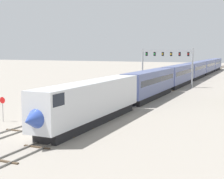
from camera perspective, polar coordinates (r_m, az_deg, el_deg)
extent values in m
plane|color=gray|center=(35.32, -9.51, -6.86)|extent=(400.00, 400.00, 0.00)
cube|color=slate|center=(90.71, 12.59, 1.41)|extent=(0.07, 200.00, 0.16)
cube|color=slate|center=(90.44, 13.49, 1.37)|extent=(0.07, 200.00, 0.16)
cube|color=#473828|center=(26.52, -18.01, -11.61)|extent=(2.60, 0.24, 0.10)
cube|color=#473828|center=(29.46, -12.74, -9.59)|extent=(2.60, 0.24, 0.10)
cube|color=#473828|center=(32.63, -8.50, -7.89)|extent=(2.60, 0.24, 0.10)
cube|color=#473828|center=(35.96, -5.06, -6.47)|extent=(2.60, 0.24, 0.10)
cube|color=#473828|center=(39.42, -2.23, -5.27)|extent=(2.60, 0.24, 0.10)
cube|color=#473828|center=(42.97, 0.13, -4.26)|extent=(2.60, 0.24, 0.10)
cube|color=#473828|center=(46.59, 2.13, -3.40)|extent=(2.60, 0.24, 0.10)
cube|color=#473828|center=(50.27, 3.83, -2.66)|extent=(2.60, 0.24, 0.10)
cube|color=#473828|center=(54.00, 5.29, -2.02)|extent=(2.60, 0.24, 0.10)
cube|color=#473828|center=(57.76, 6.57, -1.46)|extent=(2.60, 0.24, 0.10)
cube|color=#473828|center=(61.56, 7.69, -0.98)|extent=(2.60, 0.24, 0.10)
cube|color=#473828|center=(65.37, 8.67, -0.54)|extent=(2.60, 0.24, 0.10)
cube|color=#473828|center=(69.21, 9.55, -0.16)|extent=(2.60, 0.24, 0.10)
cube|color=#473828|center=(73.07, 10.34, 0.19)|extent=(2.60, 0.24, 0.10)
cube|color=#473828|center=(76.94, 11.04, 0.50)|extent=(2.60, 0.24, 0.10)
cube|color=#473828|center=(80.82, 11.68, 0.78)|extent=(2.60, 0.24, 0.10)
cube|color=#473828|center=(84.72, 12.26, 1.03)|extent=(2.60, 0.24, 0.10)
cube|color=#473828|center=(88.62, 12.79, 1.26)|extent=(2.60, 0.24, 0.10)
cube|color=#473828|center=(92.53, 13.28, 1.48)|extent=(2.60, 0.24, 0.10)
cube|color=#473828|center=(96.45, 13.72, 1.67)|extent=(2.60, 0.24, 0.10)
cube|color=#473828|center=(100.38, 14.13, 1.85)|extent=(2.60, 0.24, 0.10)
cube|color=#473828|center=(104.31, 14.51, 2.02)|extent=(2.60, 0.24, 0.10)
cube|color=#473828|center=(108.24, 14.87, 2.17)|extent=(2.60, 0.24, 0.10)
cube|color=#473828|center=(112.18, 15.19, 2.31)|extent=(2.60, 0.24, 0.10)
cube|color=#473828|center=(116.13, 15.50, 2.45)|extent=(2.60, 0.24, 0.10)
cube|color=#473828|center=(120.08, 15.78, 2.57)|extent=(2.60, 0.24, 0.10)
cube|color=#473828|center=(124.03, 16.05, 2.69)|extent=(2.60, 0.24, 0.10)
cube|color=#473828|center=(127.98, 16.30, 2.80)|extent=(2.60, 0.24, 0.10)
cube|color=#473828|center=(131.94, 16.54, 2.90)|extent=(2.60, 0.24, 0.10)
cube|color=#473828|center=(135.90, 16.76, 2.99)|extent=(2.60, 0.24, 0.10)
cube|color=#473828|center=(139.86, 16.97, 3.09)|extent=(2.60, 0.24, 0.10)
cube|color=#473828|center=(143.83, 17.17, 3.17)|extent=(2.60, 0.24, 0.10)
cube|color=#473828|center=(147.79, 17.36, 3.25)|extent=(2.60, 0.24, 0.10)
cube|color=#473828|center=(151.76, 17.53, 3.33)|extent=(2.60, 0.24, 0.10)
cube|color=#473828|center=(155.73, 17.70, 3.40)|extent=(2.60, 0.24, 0.10)
cube|color=#473828|center=(159.70, 17.86, 3.47)|extent=(2.60, 0.24, 0.10)
cube|color=#473828|center=(163.67, 18.02, 3.54)|extent=(2.60, 0.24, 0.10)
cube|color=#473828|center=(167.65, 18.16, 3.60)|extent=(2.60, 0.24, 0.10)
cube|color=#473828|center=(171.62, 18.30, 3.66)|extent=(2.60, 0.24, 0.10)
cube|color=#473828|center=(175.60, 18.43, 3.72)|extent=(2.60, 0.24, 0.10)
cube|color=#473828|center=(179.57, 18.56, 3.77)|extent=(2.60, 0.24, 0.10)
cube|color=#473828|center=(183.55, 18.68, 3.83)|extent=(2.60, 0.24, 0.10)
cube|color=slate|center=(72.88, 5.21, 0.28)|extent=(0.07, 160.00, 0.16)
cube|color=slate|center=(72.43, 6.29, 0.22)|extent=(0.07, 160.00, 0.16)
cube|color=#473828|center=(35.81, -16.00, -6.76)|extent=(2.60, 0.24, 0.10)
cube|color=#473828|center=(38.87, -12.20, -5.59)|extent=(2.60, 0.24, 0.10)
cube|color=#473828|center=(42.09, -8.98, -4.58)|extent=(2.60, 0.24, 0.10)
cube|color=#473828|center=(45.43, -6.24, -3.70)|extent=(2.60, 0.24, 0.10)
cube|color=#473828|center=(48.87, -3.87, -2.93)|extent=(2.60, 0.24, 0.10)
cube|color=#473828|center=(52.40, -1.83, -2.27)|extent=(2.60, 0.24, 0.10)
cube|color=#473828|center=(55.98, -0.05, -1.68)|extent=(2.60, 0.24, 0.10)
cube|color=#473828|center=(59.62, 1.52, -1.17)|extent=(2.60, 0.24, 0.10)
cube|color=#473828|center=(63.30, 2.91, -0.71)|extent=(2.60, 0.24, 0.10)
cube|color=#473828|center=(67.02, 4.14, -0.30)|extent=(2.60, 0.24, 0.10)
cube|color=#473828|center=(70.77, 5.24, 0.06)|extent=(2.60, 0.24, 0.10)
cube|color=#473828|center=(74.54, 6.23, 0.39)|extent=(2.60, 0.24, 0.10)
cube|color=#473828|center=(78.34, 7.12, 0.68)|extent=(2.60, 0.24, 0.10)
cube|color=#473828|center=(82.16, 7.94, 0.95)|extent=(2.60, 0.24, 0.10)
cube|color=#473828|center=(85.99, 8.67, 1.19)|extent=(2.60, 0.24, 0.10)
cube|color=#473828|center=(89.84, 9.35, 1.41)|extent=(2.60, 0.24, 0.10)
cube|color=#473828|center=(93.70, 9.97, 1.62)|extent=(2.60, 0.24, 0.10)
cube|color=#473828|center=(97.57, 10.54, 1.81)|extent=(2.60, 0.24, 0.10)
cube|color=#473828|center=(101.45, 11.07, 1.98)|extent=(2.60, 0.24, 0.10)
cube|color=#473828|center=(105.35, 11.56, 2.14)|extent=(2.60, 0.24, 0.10)
cube|color=#473828|center=(109.24, 12.02, 2.29)|extent=(2.60, 0.24, 0.10)
cube|color=#473828|center=(113.15, 12.44, 2.43)|extent=(2.60, 0.24, 0.10)
cube|color=#473828|center=(117.06, 12.84, 2.55)|extent=(2.60, 0.24, 0.10)
cube|color=#473828|center=(120.98, 13.20, 2.68)|extent=(2.60, 0.24, 0.10)
cube|color=#473828|center=(124.90, 13.55, 2.79)|extent=(2.60, 0.24, 0.10)
cube|color=#473828|center=(128.83, 13.88, 2.89)|extent=(2.60, 0.24, 0.10)
cube|color=#473828|center=(132.76, 14.18, 2.99)|extent=(2.60, 0.24, 0.10)
cube|color=#473828|center=(136.70, 14.47, 3.09)|extent=(2.60, 0.24, 0.10)
cube|color=#473828|center=(140.64, 14.74, 3.18)|extent=(2.60, 0.24, 0.10)
cube|color=#473828|center=(144.58, 15.00, 3.26)|extent=(2.60, 0.24, 0.10)
cube|color=#473828|center=(148.53, 15.25, 3.34)|extent=(2.60, 0.24, 0.10)
cube|color=silver|center=(37.53, -3.31, -1.46)|extent=(3.00, 20.84, 3.80)
cone|color=#2D479E|center=(28.72, -13.11, -4.99)|extent=(2.88, 2.60, 2.88)
cube|color=black|center=(29.56, -11.55, -1.58)|extent=(3.04, 1.80, 1.10)
cube|color=black|center=(37.94, -3.29, -5.05)|extent=(2.52, 18.76, 1.00)
cube|color=#4C5684|center=(57.68, 6.69, 1.37)|extent=(3.00, 20.84, 3.80)
cube|color=black|center=(57.65, 6.69, 1.77)|extent=(3.04, 19.18, 0.90)
cube|color=black|center=(57.95, 6.65, -0.99)|extent=(2.52, 18.76, 1.00)
cube|color=#4C5684|center=(78.74, 11.44, 2.71)|extent=(3.00, 20.84, 3.80)
cube|color=black|center=(78.71, 11.44, 3.00)|extent=(3.04, 19.18, 0.90)
cube|color=black|center=(78.94, 11.40, 0.97)|extent=(2.52, 18.76, 1.00)
cube|color=#4C5684|center=(100.14, 14.18, 3.47)|extent=(3.00, 20.84, 3.80)
cube|color=black|center=(100.12, 14.18, 3.70)|extent=(3.04, 19.18, 0.90)
cube|color=black|center=(100.29, 14.14, 2.10)|extent=(2.52, 18.76, 1.00)
cube|color=#4C5684|center=(121.69, 15.95, 3.96)|extent=(3.00, 20.84, 3.80)
cube|color=black|center=(121.68, 15.96, 4.15)|extent=(3.04, 19.18, 0.90)
cube|color=black|center=(121.82, 15.91, 2.83)|extent=(2.52, 18.76, 1.00)
cube|color=#4C5684|center=(143.34, 17.19, 4.30)|extent=(3.00, 20.84, 3.80)
cube|color=black|center=(143.32, 17.20, 4.46)|extent=(3.04, 19.18, 0.90)
cube|color=black|center=(143.45, 17.16, 3.34)|extent=(2.52, 18.76, 1.00)
cylinder|color=#999BA0|center=(78.03, 5.24, 3.85)|extent=(0.36, 0.36, 8.70)
cylinder|color=#999BA0|center=(75.13, 13.59, 3.57)|extent=(0.36, 0.36, 8.70)
cube|color=#999BA0|center=(76.28, 9.39, 6.53)|extent=(12.10, 0.36, 0.50)
cube|color=black|center=(77.68, 5.95, 6.07)|extent=(0.44, 0.32, 0.90)
sphere|color=green|center=(77.50, 5.91, 6.07)|extent=(0.28, 0.28, 0.28)
cube|color=black|center=(77.11, 7.31, 6.05)|extent=(0.44, 0.32, 0.90)
sphere|color=green|center=(76.92, 7.27, 6.05)|extent=(0.28, 0.28, 0.28)
cube|color=black|center=(76.58, 8.69, 6.02)|extent=(0.44, 0.32, 0.90)
sphere|color=yellow|center=(76.39, 8.65, 6.02)|extent=(0.28, 0.28, 0.28)
cube|color=black|center=(76.09, 10.09, 5.99)|extent=(0.44, 0.32, 0.90)
sphere|color=yellow|center=(75.91, 10.06, 5.99)|extent=(0.28, 0.28, 0.28)
cube|color=black|center=(75.65, 11.51, 5.96)|extent=(0.44, 0.32, 0.90)
sphere|color=red|center=(75.47, 11.48, 5.96)|extent=(0.28, 0.28, 0.28)
cube|color=black|center=(75.26, 12.94, 5.92)|extent=(0.44, 0.32, 0.90)
sphere|color=red|center=(75.07, 12.91, 5.92)|extent=(0.28, 0.28, 0.28)
cylinder|color=gray|center=(40.74, -18.18, -3.71)|extent=(0.08, 0.08, 2.20)
cylinder|color=red|center=(40.50, -18.27, -1.76)|extent=(0.76, 0.03, 0.76)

